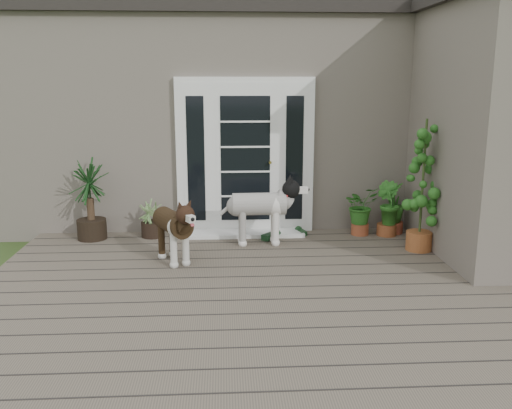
{
  "coord_description": "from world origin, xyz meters",
  "views": [
    {
      "loc": [
        -0.49,
        -5.01,
        2.24
      ],
      "look_at": [
        -0.1,
        1.75,
        0.7
      ],
      "focal_mm": 38.8,
      "sensor_mm": 36.0,
      "label": 1
    }
  ],
  "objects": [
    {
      "name": "brindle_dog",
      "position": [
        -1.1,
        1.29,
        0.47
      ],
      "size": [
        0.71,
        0.92,
        0.7
      ],
      "primitive_type": null,
      "rotation": [
        0.0,
        0.0,
        3.62
      ],
      "color": "#382614",
      "rests_on": "deck"
    },
    {
      "name": "sapling",
      "position": [
        1.96,
        1.58,
        0.98
      ],
      "size": [
        0.61,
        0.61,
        1.71
      ],
      "primitive_type": null,
      "rotation": [
        0.0,
        0.0,
        -0.24
      ],
      "color": "#1E5F1B",
      "rests_on": "deck"
    },
    {
      "name": "white_dog",
      "position": [
        -0.05,
        1.97,
        0.51
      ],
      "size": [
        0.95,
        0.42,
        0.78
      ],
      "primitive_type": null,
      "rotation": [
        0.0,
        0.0,
        -1.55
      ],
      "color": "silver",
      "rests_on": "deck"
    },
    {
      "name": "herb_c",
      "position": [
        1.86,
        2.4,
        0.41
      ],
      "size": [
        0.39,
        0.39,
        0.58
      ],
      "primitive_type": "imported",
      "rotation": [
        0.0,
        0.0,
        4.67
      ],
      "color": "#214D16",
      "rests_on": "deck"
    },
    {
      "name": "house_main",
      "position": [
        0.0,
        4.65,
        1.55
      ],
      "size": [
        7.4,
        4.0,
        3.1
      ],
      "primitive_type": "cube",
      "color": "#665E54",
      "rests_on": "ground"
    },
    {
      "name": "herb_b",
      "position": [
        1.75,
        2.27,
        0.39
      ],
      "size": [
        0.5,
        0.5,
        0.54
      ],
      "primitive_type": "imported",
      "rotation": [
        0.0,
        0.0,
        2.11
      ],
      "color": "#1B4E16",
      "rests_on": "deck"
    },
    {
      "name": "clog_right",
      "position": [
        0.13,
        2.18,
        0.17
      ],
      "size": [
        0.34,
        0.35,
        0.1
      ],
      "primitive_type": null,
      "rotation": [
        0.0,
        0.0,
        -0.75
      ],
      "color": "#143319",
      "rests_on": "deck"
    },
    {
      "name": "roof_main",
      "position": [
        0.0,
        4.65,
        3.2
      ],
      "size": [
        7.6,
        4.2,
        0.2
      ],
      "primitive_type": "cube",
      "color": "#2D2826",
      "rests_on": "house_main"
    },
    {
      "name": "door_step",
      "position": [
        -0.2,
        2.4,
        0.14
      ],
      "size": [
        1.6,
        0.4,
        0.05
      ],
      "primitive_type": "cube",
      "color": "white",
      "rests_on": "deck"
    },
    {
      "name": "door_unit",
      "position": [
        -0.2,
        2.6,
        1.19
      ],
      "size": [
        1.9,
        0.14,
        2.15
      ],
      "primitive_type": "cube",
      "color": "white",
      "rests_on": "deck"
    },
    {
      "name": "deck",
      "position": [
        0.0,
        0.4,
        0.06
      ],
      "size": [
        6.2,
        4.6,
        0.12
      ],
      "primitive_type": "cube",
      "color": "#6B5B4C",
      "rests_on": "ground"
    },
    {
      "name": "spider_plant",
      "position": [
        -1.49,
        2.4,
        0.4
      ],
      "size": [
        0.56,
        0.56,
        0.56
      ],
      "primitive_type": null,
      "rotation": [
        0.0,
        0.0,
        0.08
      ],
      "color": "#8E9E61",
      "rests_on": "deck"
    },
    {
      "name": "herb_a",
      "position": [
        1.39,
        2.33,
        0.42
      ],
      "size": [
        0.63,
        0.63,
        0.61
      ],
      "primitive_type": "imported",
      "rotation": [
        0.0,
        0.0,
        0.44
      ],
      "color": "#234E16",
      "rests_on": "deck"
    },
    {
      "name": "yucca",
      "position": [
        -2.29,
        2.33,
        0.65
      ],
      "size": [
        0.86,
        0.86,
        1.07
      ],
      "primitive_type": null,
      "rotation": [
        0.0,
        0.0,
        0.19
      ],
      "color": "black",
      "rests_on": "deck"
    },
    {
      "name": "clog_left",
      "position": [
        0.57,
        2.4,
        0.16
      ],
      "size": [
        0.19,
        0.29,
        0.08
      ],
      "primitive_type": null,
      "rotation": [
        0.0,
        0.0,
        0.3
      ],
      "color": "#163819",
      "rests_on": "deck"
    },
    {
      "name": "house_wing",
      "position": [
        2.9,
        1.5,
        1.55
      ],
      "size": [
        1.6,
        2.4,
        3.1
      ],
      "primitive_type": "cube",
      "color": "#665E54",
      "rests_on": "ground"
    }
  ]
}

